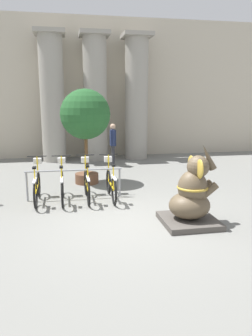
% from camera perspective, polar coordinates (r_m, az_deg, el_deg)
% --- Properties ---
extents(ground_plane, '(60.00, 60.00, 0.00)m').
position_cam_1_polar(ground_plane, '(6.82, 1.09, -9.58)').
color(ground_plane, slate).
extents(building_facade, '(20.00, 0.20, 6.00)m').
position_cam_1_polar(building_facade, '(14.89, -5.76, 13.62)').
color(building_facade, '#BCB29E').
rests_on(building_facade, ground_plane).
extents(column_left, '(1.21, 1.21, 5.16)m').
position_cam_1_polar(column_left, '(13.83, -12.72, 12.00)').
color(column_left, gray).
rests_on(column_left, ground_plane).
extents(column_middle, '(1.21, 1.21, 5.16)m').
position_cam_1_polar(column_middle, '(13.89, -5.36, 12.22)').
color(column_middle, gray).
rests_on(column_middle, ground_plane).
extents(column_right, '(1.21, 1.21, 5.16)m').
position_cam_1_polar(column_right, '(14.15, 1.83, 12.25)').
color(column_right, gray).
rests_on(column_right, ground_plane).
extents(bike_rack, '(2.43, 0.05, 0.77)m').
position_cam_1_polar(bike_rack, '(8.39, -9.01, -1.61)').
color(bike_rack, gray).
rests_on(bike_rack, ground_plane).
extents(bicycle_0, '(0.48, 1.66, 1.09)m').
position_cam_1_polar(bicycle_0, '(8.37, -15.24, -3.03)').
color(bicycle_0, black).
rests_on(bicycle_0, ground_plane).
extents(bicycle_1, '(0.48, 1.66, 1.09)m').
position_cam_1_polar(bicycle_1, '(8.31, -11.05, -2.94)').
color(bicycle_1, black).
rests_on(bicycle_1, ground_plane).
extents(bicycle_2, '(0.48, 1.66, 1.09)m').
position_cam_1_polar(bicycle_2, '(8.33, -6.85, -2.76)').
color(bicycle_2, black).
rests_on(bicycle_2, ground_plane).
extents(bicycle_3, '(0.48, 1.66, 1.09)m').
position_cam_1_polar(bicycle_3, '(8.36, -2.65, -2.64)').
color(bicycle_3, black).
rests_on(bicycle_3, ground_plane).
extents(elephant_statue, '(1.10, 1.10, 1.66)m').
position_cam_1_polar(elephant_statue, '(6.76, 11.39, -4.97)').
color(elephant_statue, '#4C4742').
rests_on(elephant_statue, ground_plane).
extents(person_pedestrian, '(0.21, 0.47, 1.62)m').
position_cam_1_polar(person_pedestrian, '(12.49, -2.30, 4.72)').
color(person_pedestrian, '#28282D').
rests_on(person_pedestrian, ground_plane).
extents(potted_tree, '(1.48, 1.48, 2.82)m').
position_cam_1_polar(potted_tree, '(9.80, -7.09, 8.76)').
color(potted_tree, brown).
rests_on(potted_tree, ground_plane).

